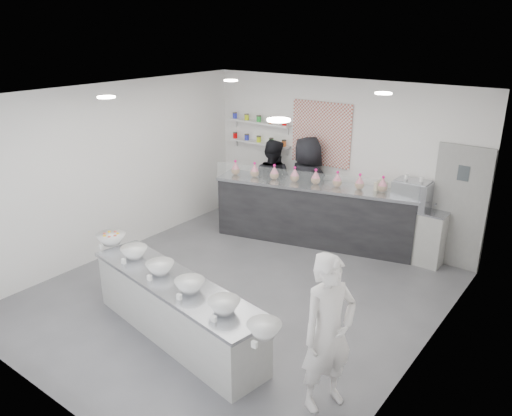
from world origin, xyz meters
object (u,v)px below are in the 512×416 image
at_px(woman_prep, 328,333).
at_px(staff_right, 307,187).
at_px(staff_left, 272,183).
at_px(prep_counter, 176,310).
at_px(back_bar, 314,214).
at_px(espresso_ledge, 407,233).
at_px(espresso_machine, 412,194).

bearing_deg(woman_prep, staff_right, 58.43).
distance_m(woman_prep, staff_left, 5.20).
relative_size(woman_prep, staff_left, 1.00).
relative_size(prep_counter, staff_right, 1.54).
distance_m(back_bar, staff_right, 0.57).
distance_m(espresso_ledge, staff_left, 2.83).
relative_size(espresso_machine, woman_prep, 0.34).
height_order(back_bar, staff_right, staff_right).
xyz_separation_m(back_bar, staff_right, (-0.33, 0.25, 0.39)).
relative_size(espresso_machine, staff_left, 0.34).
distance_m(back_bar, staff_left, 1.22).
distance_m(prep_counter, staff_right, 4.04).
relative_size(prep_counter, staff_left, 1.68).
bearing_deg(espresso_machine, staff_left, -177.20).
xyz_separation_m(espresso_ledge, woman_prep, (0.67, -4.01, 0.41)).
relative_size(prep_counter, woman_prep, 1.68).
distance_m(espresso_ledge, espresso_machine, 0.71).
bearing_deg(espresso_machine, back_bar, -166.88).
distance_m(back_bar, woman_prep, 4.31).
bearing_deg(staff_right, prep_counter, 119.10).
relative_size(espresso_ledge, staff_left, 0.72).
distance_m(prep_counter, espresso_ledge, 4.37).
relative_size(espresso_machine, staff_right, 0.31).
bearing_deg(staff_right, back_bar, 165.36).
relative_size(espresso_ledge, woman_prep, 0.73).
bearing_deg(staff_right, staff_left, 22.13).
bearing_deg(espresso_ledge, espresso_machine, 0.00).
bearing_deg(espresso_ledge, prep_counter, -109.99).
bearing_deg(staff_left, espresso_machine, 172.85).
bearing_deg(staff_left, woman_prep, 121.90).
bearing_deg(prep_counter, espresso_ledge, 79.28).
distance_m(woman_prep, staff_right, 4.69).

